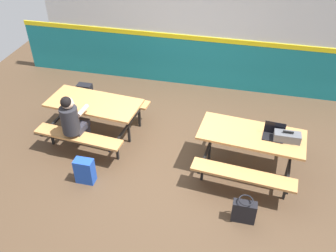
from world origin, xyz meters
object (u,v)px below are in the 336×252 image
(toolbox_grey, at_px, (287,137))
(satchel_spare, at_px, (86,94))
(picnic_table_left, at_px, (95,110))
(laptop_dark, at_px, (274,134))
(picnic_table_right, at_px, (251,142))
(backpack_dark, at_px, (85,171))
(tote_bag_bright, at_px, (244,211))
(student_nearer, at_px, (73,120))

(toolbox_grey, height_order, satchel_spare, toolbox_grey)
(picnic_table_left, xyz_separation_m, laptop_dark, (3.13, -0.29, 0.21))
(picnic_table_right, relative_size, satchel_spare, 3.92)
(laptop_dark, bearing_deg, picnic_table_left, 174.69)
(backpack_dark, distance_m, tote_bag_bright, 2.55)
(laptop_dark, bearing_deg, toolbox_grey, -16.01)
(picnic_table_left, relative_size, tote_bag_bright, 4.02)
(picnic_table_left, distance_m, student_nearer, 0.58)
(tote_bag_bright, bearing_deg, picnic_table_left, 153.18)
(student_nearer, relative_size, toolbox_grey, 3.02)
(toolbox_grey, bearing_deg, satchel_spare, 161.11)
(toolbox_grey, distance_m, tote_bag_bright, 1.34)
(tote_bag_bright, bearing_deg, toolbox_grey, 64.44)
(laptop_dark, bearing_deg, backpack_dark, -162.63)
(picnic_table_left, relative_size, satchel_spare, 3.92)
(picnic_table_left, bearing_deg, student_nearer, -105.67)
(picnic_table_right, bearing_deg, satchel_spare, 159.23)
(student_nearer, distance_m, backpack_dark, 0.91)
(picnic_table_right, bearing_deg, picnic_table_left, 173.96)
(picnic_table_right, bearing_deg, student_nearer, -175.20)
(toolbox_grey, relative_size, tote_bag_bright, 0.93)
(picnic_table_left, bearing_deg, laptop_dark, -5.31)
(tote_bag_bright, bearing_deg, satchel_spare, 144.95)
(backpack_dark, height_order, tote_bag_bright, backpack_dark)
(student_nearer, distance_m, toolbox_grey, 3.49)
(laptop_dark, bearing_deg, tote_bag_bright, -105.57)
(picnic_table_left, distance_m, toolbox_grey, 3.35)
(picnic_table_left, bearing_deg, satchel_spare, 123.17)
(picnic_table_right, bearing_deg, laptop_dark, 1.02)
(picnic_table_right, relative_size, tote_bag_bright, 4.02)
(toolbox_grey, bearing_deg, tote_bag_bright, -115.56)
(picnic_table_left, height_order, backpack_dark, picnic_table_left)
(student_nearer, height_order, backpack_dark, student_nearer)
(student_nearer, relative_size, backpack_dark, 2.74)
(picnic_table_right, xyz_separation_m, toolbox_grey, (0.52, -0.05, 0.24))
(satchel_spare, bearing_deg, tote_bag_bright, -35.05)
(picnic_table_left, bearing_deg, tote_bag_bright, -26.82)
(laptop_dark, distance_m, backpack_dark, 3.05)
(backpack_dark, bearing_deg, picnic_table_right, 19.33)
(picnic_table_left, height_order, toolbox_grey, toolbox_grey)
(toolbox_grey, relative_size, backpack_dark, 0.91)
(student_nearer, xyz_separation_m, satchel_spare, (-0.51, 1.56, -0.49))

